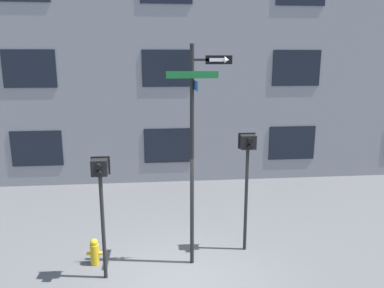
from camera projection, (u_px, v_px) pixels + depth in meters
name	position (u px, v px, depth m)	size (l,w,h in m)	color
ground_plane	(181.00, 284.00, 7.87)	(60.00, 60.00, 0.00)	#515154
building_facade	(166.00, 28.00, 13.43)	(24.00, 0.63, 11.43)	gray
street_sign_pole	(195.00, 140.00, 8.05)	(1.38, 0.94, 4.93)	black
pedestrian_signal_left	(101.00, 187.00, 7.64)	(0.38, 0.40, 2.68)	black
pedestrian_signal_right	(247.00, 161.00, 8.80)	(0.41, 0.40, 2.93)	black
fire_hydrant	(95.00, 252.00, 8.58)	(0.36, 0.20, 0.63)	gold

